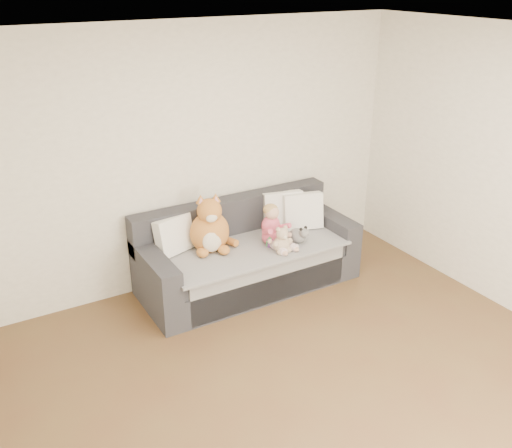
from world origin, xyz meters
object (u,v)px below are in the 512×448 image
(sofa, at_px, (247,257))
(toddler, at_px, (273,228))
(teddy_bear, at_px, (282,242))
(plush_cat, at_px, (210,229))
(sippy_cup, at_px, (270,241))

(sofa, distance_m, toddler, 0.43)
(toddler, xyz_separation_m, teddy_bear, (-0.01, -0.19, -0.07))
(sofa, xyz_separation_m, teddy_bear, (0.20, -0.36, 0.27))
(plush_cat, xyz_separation_m, sippy_cup, (0.53, -0.24, -0.16))
(plush_cat, xyz_separation_m, teddy_bear, (0.58, -0.40, -0.11))
(teddy_bear, bearing_deg, toddler, 85.70)
(sofa, xyz_separation_m, toddler, (0.21, -0.17, 0.34))
(teddy_bear, bearing_deg, sippy_cup, 106.19)
(sofa, relative_size, teddy_bear, 8.00)
(sofa, height_order, teddy_bear, sofa)
(teddy_bear, xyz_separation_m, sippy_cup, (-0.04, 0.16, -0.05))
(sippy_cup, bearing_deg, sofa, 126.89)
(toddler, relative_size, sippy_cup, 3.98)
(sofa, height_order, plush_cat, plush_cat)
(sofa, bearing_deg, teddy_bear, -61.23)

